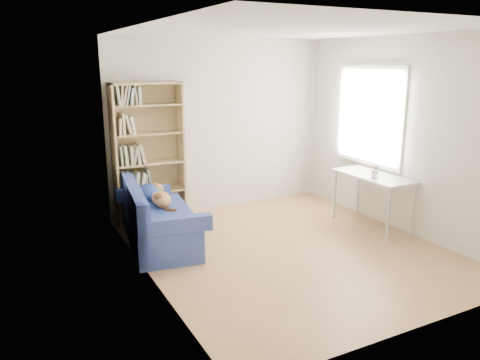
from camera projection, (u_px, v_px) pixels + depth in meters
name	position (u px, v px, depth m)	size (l,w,h in m)	color
ground	(289.00, 249.00, 5.80)	(4.00, 4.00, 0.00)	#A27149
room_shell	(298.00, 116.00, 5.47)	(3.54, 4.04, 2.62)	silver
sofa	(157.00, 220.00, 5.93)	(0.97, 1.69, 0.78)	navy
bookshelf	(149.00, 159.00, 6.62)	(0.99, 0.31, 1.99)	tan
desk	(373.00, 180.00, 6.42)	(0.54, 1.17, 0.75)	white
pen_cup	(375.00, 173.00, 6.22)	(0.09, 0.09, 0.17)	white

